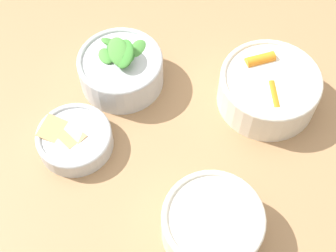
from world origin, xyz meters
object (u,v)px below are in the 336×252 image
(bowl_carrots, at_px, (268,88))
(bowl_greens, at_px, (121,68))
(bowl_cookies, at_px, (75,138))
(bowl_beans_hotdog, at_px, (212,225))

(bowl_carrots, bearing_deg, bowl_greens, -73.81)
(bowl_greens, bearing_deg, bowl_cookies, -1.76)
(bowl_greens, xyz_separation_m, bowl_cookies, (0.15, -0.00, -0.02))
(bowl_carrots, relative_size, bowl_beans_hotdog, 1.16)
(bowl_greens, height_order, bowl_cookies, bowl_greens)
(bowl_carrots, height_order, bowl_beans_hotdog, bowl_carrots)
(bowl_beans_hotdog, xyz_separation_m, bowl_cookies, (-0.04, -0.27, -0.01))
(bowl_cookies, bearing_deg, bowl_carrots, 131.44)
(bowl_greens, relative_size, bowl_beans_hotdog, 1.01)
(bowl_carrots, xyz_separation_m, bowl_beans_hotdog, (0.27, 0.01, -0.01))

